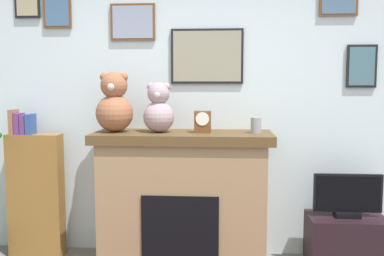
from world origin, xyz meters
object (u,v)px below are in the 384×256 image
(fireplace, at_px, (183,198))
(mantel_clock, at_px, (203,122))
(bookshelf, at_px, (35,192))
(candle_jar, at_px, (256,125))
(teddy_bear_tan, at_px, (159,110))
(television, at_px, (348,196))
(tv_stand, at_px, (346,243))
(teddy_bear_grey, at_px, (114,105))

(fireplace, height_order, mantel_clock, mantel_clock)
(bookshelf, xyz_separation_m, candle_jar, (1.94, -0.09, 0.62))
(fireplace, height_order, bookshelf, bookshelf)
(fireplace, bearing_deg, teddy_bear_tan, -174.84)
(candle_jar, xyz_separation_m, mantel_clock, (-0.44, -0.00, 0.03))
(television, distance_m, mantel_clock, 1.35)
(teddy_bear_tan, bearing_deg, fireplace, 5.16)
(tv_stand, bearing_deg, bookshelf, 177.88)
(tv_stand, bearing_deg, teddy_bear_tan, 179.71)
(tv_stand, relative_size, television, 1.13)
(teddy_bear_grey, bearing_deg, bookshelf, 173.07)
(bookshelf, bearing_deg, tv_stand, -2.12)
(tv_stand, bearing_deg, television, -90.00)
(fireplace, relative_size, tv_stand, 2.38)
(bookshelf, relative_size, teddy_bear_grey, 2.61)
(television, bearing_deg, candle_jar, 179.25)
(tv_stand, bearing_deg, candle_jar, 179.36)
(bookshelf, xyz_separation_m, teddy_bear_grey, (0.76, -0.09, 0.78))
(fireplace, bearing_deg, teddy_bear_grey, -178.18)
(teddy_bear_grey, bearing_deg, fireplace, 1.82)
(bookshelf, xyz_separation_m, tv_stand, (2.70, -0.10, -0.36))
(television, bearing_deg, fireplace, 178.84)
(television, distance_m, teddy_bear_grey, 2.08)
(fireplace, distance_m, television, 1.37)
(mantel_clock, bearing_deg, fireplace, 173.42)
(tv_stand, height_order, mantel_clock, mantel_clock)
(mantel_clock, distance_m, teddy_bear_grey, 0.76)
(teddy_bear_grey, height_order, teddy_bear_tan, teddy_bear_grey)
(bookshelf, bearing_deg, television, -2.15)
(tv_stand, height_order, teddy_bear_grey, teddy_bear_grey)
(candle_jar, relative_size, teddy_bear_tan, 0.31)
(candle_jar, height_order, mantel_clock, mantel_clock)
(candle_jar, bearing_deg, teddy_bear_tan, -179.96)
(television, xyz_separation_m, teddy_bear_tan, (-1.57, 0.01, 0.71))
(teddy_bear_grey, bearing_deg, teddy_bear_tan, 0.02)
(fireplace, distance_m, mantel_clock, 0.68)
(teddy_bear_tan, bearing_deg, tv_stand, -0.29)
(teddy_bear_tan, bearing_deg, television, -0.34)
(bookshelf, bearing_deg, candle_jar, -2.70)
(television, relative_size, teddy_bear_grey, 1.10)
(tv_stand, distance_m, television, 0.40)
(tv_stand, bearing_deg, mantel_clock, 179.67)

